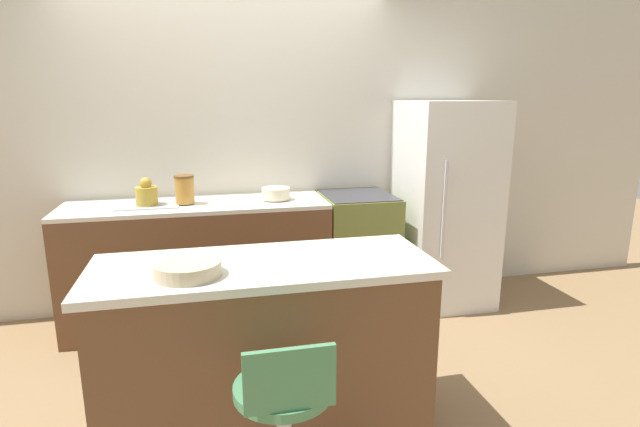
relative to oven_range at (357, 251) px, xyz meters
The scene contains 10 objects.
ground_plane 1.13m from the oven_range, 161.25° to the right, with size 14.00×14.00×0.00m, color #8E704C.
wall_back 1.32m from the oven_range, 160.57° to the left, with size 8.00×0.06×2.60m.
back_counter 1.26m from the oven_range, behind, with size 1.94×0.62×0.95m.
kitchen_island 1.74m from the oven_range, 122.35° to the right, with size 1.64×0.63×0.94m.
oven_range is the anchor object (origin of this frame).
refrigerator 0.83m from the oven_range, ahead, with size 0.71×0.74×1.68m.
kettle 1.70m from the oven_range, behind, with size 0.16×0.16×0.20m.
mixing_bowl 0.84m from the oven_range, behind, with size 0.22×0.22×0.09m.
canister_jar 1.46m from the oven_range, behind, with size 0.14×0.14×0.21m.
fruit_bowl 2.10m from the oven_range, 129.09° to the right, with size 0.30×0.30×0.07m.
Camera 1 is at (-0.21, -3.42, 1.72)m, focal length 28.00 mm.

